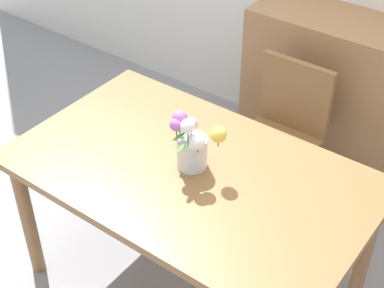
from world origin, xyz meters
name	(u,v)px	position (x,y,z in m)	size (l,w,h in m)	color
ground_plane	(191,284)	(0.00, 0.00, 0.00)	(12.00, 12.00, 0.00)	#939399
dining_table	(191,185)	(0.00, 0.00, 0.68)	(1.59, 0.96, 0.78)	olive
chair_far	(283,130)	(0.02, 0.82, 0.52)	(0.42, 0.42, 0.90)	olive
dresser	(360,105)	(0.25, 1.33, 0.50)	(1.40, 0.47, 1.00)	#9E7047
flower_vase	(193,144)	(-0.01, 0.02, 0.90)	(0.28, 0.20, 0.28)	silver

